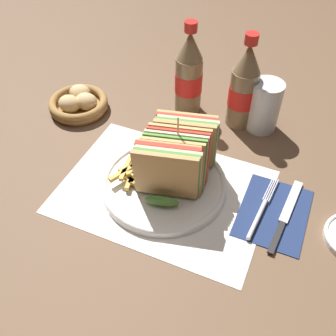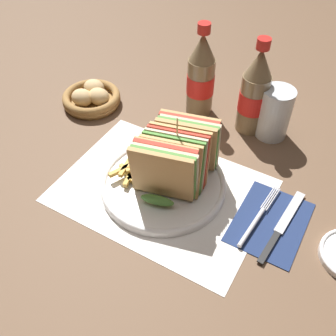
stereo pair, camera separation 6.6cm
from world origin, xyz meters
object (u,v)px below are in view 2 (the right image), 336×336
coke_bottle_near (201,76)px  knife (281,226)px  coke_bottle_far (254,93)px  bread_basket (92,98)px  glass_near (275,113)px  plate_main (163,184)px  fork (256,221)px  club_sandwich (176,158)px

coke_bottle_near → knife: bearing=-39.8°
coke_bottle_near → coke_bottle_far: bearing=-0.6°
knife → bread_basket: bearing=170.7°
glass_near → bread_basket: size_ratio=0.83×
coke_bottle_far → plate_main: bearing=-106.5°
plate_main → fork: plate_main is taller
coke_bottle_far → fork: bearing=-65.6°
plate_main → knife: size_ratio=1.32×
club_sandwich → fork: club_sandwich is taller
coke_bottle_near → bread_basket: bearing=-155.5°
plate_main → coke_bottle_near: size_ratio=1.12×
club_sandwich → coke_bottle_near: coke_bottle_near is taller
coke_bottle_far → coke_bottle_near: bearing=179.4°
plate_main → bread_basket: 0.35m
plate_main → knife: (0.25, 0.02, -0.00)m
club_sandwich → bread_basket: bearing=156.7°
club_sandwich → fork: 0.20m
fork → glass_near: size_ratio=1.39×
plate_main → club_sandwich: (0.02, 0.02, 0.07)m
coke_bottle_far → bread_basket: (-0.40, -0.12, -0.08)m
fork → bread_basket: 0.54m
club_sandwich → glass_near: size_ratio=1.56×
club_sandwich → coke_bottle_near: size_ratio=0.83×
club_sandwich → coke_bottle_far: bearing=76.1°
coke_bottle_near → glass_near: (0.20, 0.00, -0.04)m
club_sandwich → coke_bottle_far: 0.27m
plate_main → fork: 0.21m
club_sandwich → fork: bearing=-3.7°
glass_near → bread_basket: glass_near is taller
fork → plate_main: bearing=-173.5°
coke_bottle_far → bread_basket: 0.42m
knife → bread_basket: 0.59m
coke_bottle_near → plate_main: bearing=-78.5°
coke_bottle_near → coke_bottle_far: same height
plate_main → coke_bottle_near: 0.30m
fork → knife: (0.05, 0.01, -0.00)m
club_sandwich → coke_bottle_near: bearing=106.1°
knife → glass_near: glass_near is taller
plate_main → club_sandwich: 0.07m
glass_near → coke_bottle_far: bearing=-176.9°
knife → coke_bottle_far: 0.32m
plate_main → glass_near: size_ratio=2.11×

